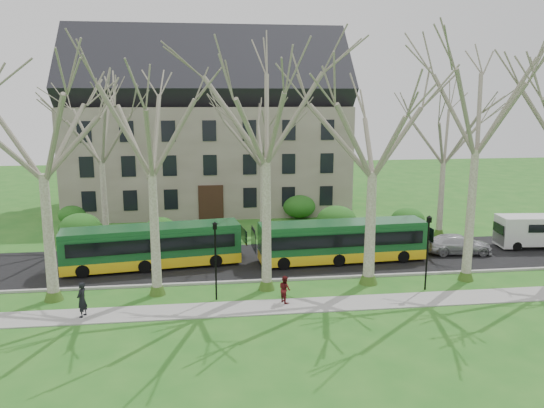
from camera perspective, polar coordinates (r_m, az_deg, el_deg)
The scene contains 15 objects.
ground at distance 31.34m, azimuth 5.13°, elevation -9.01°, with size 120.00×120.00×0.00m, color #23641C.
sidewalk at distance 29.06m, azimuth 6.20°, elevation -10.66°, with size 70.00×2.00×0.06m, color gray.
road at distance 36.43m, azimuth 3.28°, elevation -5.96°, with size 80.00×8.00×0.06m, color black.
curb at distance 32.69m, azimuth 4.57°, elevation -7.98°, with size 80.00×0.25×0.14m, color #A5A39E.
building at distance 52.72m, azimuth -6.84°, elevation 8.32°, with size 26.50×12.20×16.00m.
tree_row_verge at distance 29.91m, azimuth 5.25°, elevation 3.86°, with size 49.00×7.00×14.00m.
tree_row_far at distance 40.27m, azimuth 0.08°, elevation 4.46°, with size 33.00×7.00×12.00m.
lamp_row at distance 29.60m, azimuth 5.63°, elevation -5.01°, with size 36.22×0.22×4.30m.
hedges at distance 43.83m, azimuth -4.75°, elevation -1.64°, with size 30.60×8.60×2.00m.
bus_lead at distance 35.17m, azimuth -12.73°, elevation -4.43°, with size 11.23×2.34×2.81m, color #165026, non-canonical shape.
bus_follow at distance 35.83m, azimuth 7.58°, elevation -3.97°, with size 11.15×2.32×2.79m, color #165026, non-canonical shape.
sedan at distance 39.63m, azimuth 19.41°, elevation -4.10°, with size 1.88×4.63×1.34m, color #B3B3B8.
van_a at distance 43.27m, azimuth 26.45°, elevation -2.69°, with size 5.39×1.96×2.35m, color silver, non-canonical shape.
pedestrian_a at distance 28.63m, azimuth -19.77°, elevation -9.65°, with size 0.66×0.43×1.80m, color black.
pedestrian_b at distance 28.84m, azimuth 1.39°, elevation -9.13°, with size 0.72×0.56×1.48m, color #561315.
Camera 1 is at (-6.43, -28.63, 11.00)m, focal length 35.00 mm.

